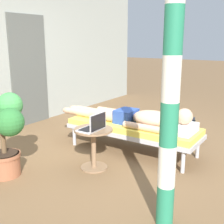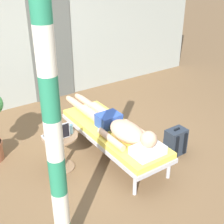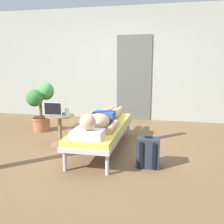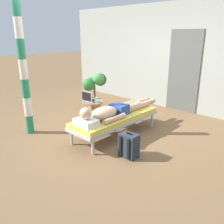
{
  "view_description": "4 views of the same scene",
  "coord_description": "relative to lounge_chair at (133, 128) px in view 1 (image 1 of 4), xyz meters",
  "views": [
    {
      "loc": [
        -3.38,
        -1.98,
        1.59
      ],
      "look_at": [
        -0.12,
        0.2,
        0.61
      ],
      "focal_mm": 46.46,
      "sensor_mm": 36.0,
      "label": 1
    },
    {
      "loc": [
        -2.05,
        -3.12,
        2.61
      ],
      "look_at": [
        0.15,
        0.08,
        0.64
      ],
      "focal_mm": 49.06,
      "sensor_mm": 36.0,
      "label": 2
    },
    {
      "loc": [
        1.06,
        -3.69,
        1.36
      ],
      "look_at": [
        0.25,
        0.04,
        0.62
      ],
      "focal_mm": 39.79,
      "sensor_mm": 36.0,
      "label": 3
    },
    {
      "loc": [
        3.02,
        -3.24,
        1.91
      ],
      "look_at": [
        0.11,
        -0.11,
        0.5
      ],
      "focal_mm": 37.76,
      "sensor_mm": 36.0,
      "label": 4
    }
  ],
  "objects": [
    {
      "name": "porch_post",
      "position": [
        -1.35,
        -1.1,
        0.95
      ],
      "size": [
        0.15,
        0.15,
        2.58
      ],
      "color": "#267F59",
      "rests_on": "ground"
    },
    {
      "name": "potted_plant",
      "position": [
        -1.51,
        0.88,
        0.26
      ],
      "size": [
        0.54,
        0.68,
        0.99
      ],
      "color": "#9E5B3D",
      "rests_on": "ground"
    },
    {
      "name": "lounge_chair",
      "position": [
        0.0,
        0.0,
        0.0
      ],
      "size": [
        0.66,
        1.94,
        0.42
      ],
      "color": "#B7B7BC",
      "rests_on": "ground"
    },
    {
      "name": "ground_plane",
      "position": [
        -0.11,
        0.01,
        -0.35
      ],
      "size": [
        40.0,
        40.0,
        0.0
      ],
      "primitive_type": "plane",
      "color": "brown"
    },
    {
      "name": "laptop",
      "position": [
        -0.84,
        0.06,
        0.24
      ],
      "size": [
        0.31,
        0.24,
        0.23
      ],
      "color": "silver",
      "rests_on": "side_table"
    },
    {
      "name": "side_table",
      "position": [
        -0.78,
        0.12,
        0.01
      ],
      "size": [
        0.48,
        0.48,
        0.52
      ],
      "color": "#8C6B4C",
      "rests_on": "ground"
    },
    {
      "name": "house_door_panel",
      "position": [
        0.19,
        2.36,
        0.67
      ],
      "size": [
        0.84,
        0.03,
        2.04
      ],
      "primitive_type": "cube",
      "color": "#545651",
      "rests_on": "ground"
    },
    {
      "name": "house_wall_back",
      "position": [
        -0.0,
        2.47,
        1.0
      ],
      "size": [
        7.6,
        0.2,
        2.7
      ],
      "primitive_type": "cube",
      "color": "#999E93",
      "rests_on": "ground"
    },
    {
      "name": "backpack",
      "position": [
        0.76,
        -0.51,
        -0.15
      ],
      "size": [
        0.3,
        0.26,
        0.42
      ],
      "color": "#262D38",
      "rests_on": "ground"
    },
    {
      "name": "person_reclining",
      "position": [
        0.0,
        -0.08,
        0.17
      ],
      "size": [
        0.53,
        2.17,
        0.32
      ],
      "color": "white",
      "rests_on": "lounge_chair"
    },
    {
      "name": "drink_glass",
      "position": [
        -0.63,
        0.08,
        0.24
      ],
      "size": [
        0.06,
        0.06,
        0.12
      ],
      "primitive_type": "cylinder",
      "color": "#99D8E5",
      "rests_on": "side_table"
    }
  ]
}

